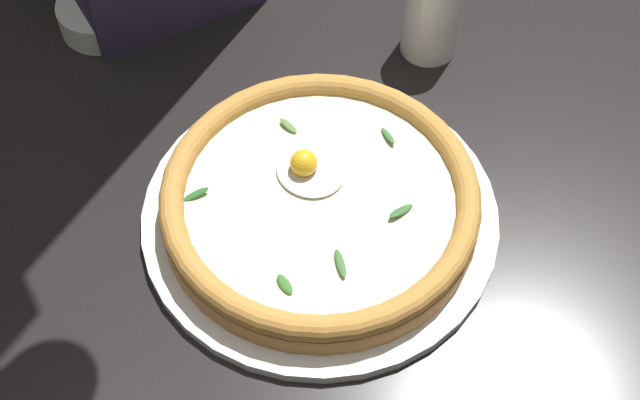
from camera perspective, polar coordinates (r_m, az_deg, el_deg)
name	(u,v)px	position (r m, az deg, el deg)	size (l,w,h in m)	color
ground_plane	(332,202)	(0.89, 0.76, -0.11)	(2.40, 2.40, 0.03)	black
pizza_plate	(320,215)	(0.86, 0.00, -1.01)	(0.35, 0.35, 0.01)	white
pizza	(320,199)	(0.83, -0.01, 0.04)	(0.31, 0.31, 0.05)	#BC7E3E
side_bowl	(102,15)	(1.06, -14.08, 11.67)	(0.10, 0.10, 0.03)	white
drinking_glass	(432,18)	(0.99, 7.33, 11.75)	(0.06, 0.06, 0.11)	silver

